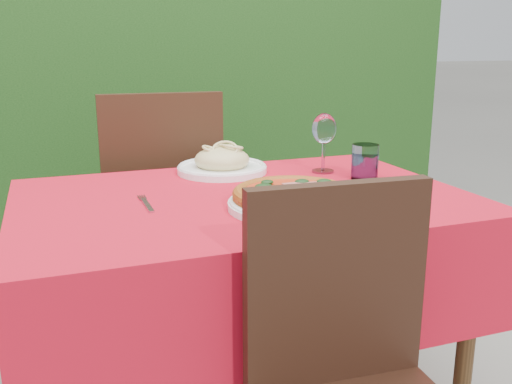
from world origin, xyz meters
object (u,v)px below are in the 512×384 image
object	(u,v)px
pizza_plate	(293,198)
water_glass	(365,164)
chair_near	(354,377)
chair_far	(161,200)
wine_glass	(324,131)
fork	(147,205)
pasta_plate	(222,164)

from	to	relation	value
pizza_plate	water_glass	xyz separation A→B (m)	(0.35, 0.23, 0.02)
chair_near	chair_far	size ratio (longest dim) A/B	0.90
chair_far	pizza_plate	xyz separation A→B (m)	(0.19, -0.85, 0.21)
pizza_plate	wine_glass	size ratio (longest dim) A/B	2.06
wine_glass	pizza_plate	bearing A→B (deg)	-126.55
pizza_plate	wine_glass	distance (m)	0.46
chair_far	water_glass	xyz separation A→B (m)	(0.54, -0.62, 0.23)
chair_near	water_glass	distance (m)	0.81
wine_glass	fork	size ratio (longest dim) A/B	1.06
chair_near	chair_far	xyz separation A→B (m)	(-0.15, 1.27, 0.06)
pasta_plate	wine_glass	size ratio (longest dim) A/B	1.51
water_glass	chair_near	bearing A→B (deg)	-121.14
pizza_plate	water_glass	bearing A→B (deg)	33.33
chair_near	pasta_plate	xyz separation A→B (m)	(-0.00, 0.90, 0.27)
pizza_plate	pasta_plate	xyz separation A→B (m)	(-0.05, 0.48, 0.00)
pizza_plate	wine_glass	xyz separation A→B (m)	(0.27, 0.36, 0.11)
chair_far	wine_glass	size ratio (longest dim) A/B	5.02
pasta_plate	water_glass	distance (m)	0.47
pizza_plate	chair_near	bearing A→B (deg)	-96.09
chair_far	pasta_plate	xyz separation A→B (m)	(0.14, -0.37, 0.21)
wine_glass	fork	xyz separation A→B (m)	(-0.62, -0.21, -0.14)
chair_far	pasta_plate	world-z (taller)	chair_far
chair_near	pizza_plate	world-z (taller)	chair_near
water_glass	wine_glass	size ratio (longest dim) A/B	0.56
pizza_plate	wine_glass	bearing A→B (deg)	53.45
wine_glass	water_glass	bearing A→B (deg)	-59.27
pizza_plate	water_glass	distance (m)	0.42
water_glass	fork	xyz separation A→B (m)	(-0.70, -0.08, -0.05)
chair_near	wine_glass	size ratio (longest dim) A/B	4.51
water_glass	wine_glass	distance (m)	0.18
wine_glass	pasta_plate	bearing A→B (deg)	160.36
chair_near	wine_glass	world-z (taller)	wine_glass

